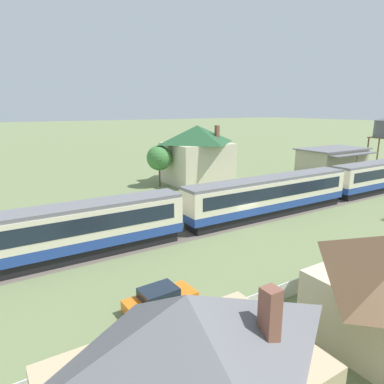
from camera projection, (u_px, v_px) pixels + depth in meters
name	position (u px, v px, depth m)	size (l,w,h in m)	color
ground_plane	(243.00, 225.00, 34.15)	(600.00, 600.00, 0.00)	#707F51
passenger_train	(272.00, 194.00, 36.78)	(65.80, 2.84, 4.23)	#234293
railway_track	(214.00, 227.00, 33.41)	(127.93, 3.60, 0.04)	#665B51
station_building	(332.00, 162.00, 58.32)	(11.97, 8.15, 4.74)	#BCB293
station_house_dark_green_roof	(197.00, 153.00, 52.65)	(9.74, 8.97, 8.81)	beige
cottage_grey_roof	(187.00, 373.00, 11.03)	(9.47, 5.96, 5.84)	tan
picket_fence_front	(299.00, 285.00, 21.43)	(35.14, 0.06, 1.05)	white
parked_car_orange	(160.00, 299.00, 19.67)	(4.25, 1.97, 1.36)	orange
yard_tree_1	(159.00, 158.00, 49.78)	(3.66, 3.66, 6.11)	brown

